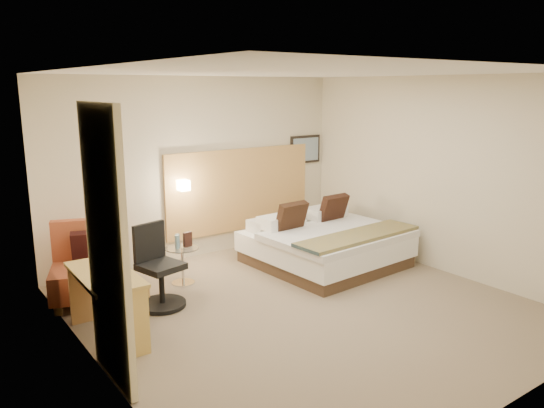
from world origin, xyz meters
TOP-DOWN VIEW (x-y plane):
  - floor at (0.00, 0.00)m, footprint 4.80×5.00m
  - ceiling at (0.00, 0.00)m, footprint 4.80×5.00m
  - wall_back at (0.00, 2.51)m, footprint 4.80×0.02m
  - wall_front at (0.00, -2.51)m, footprint 4.80×0.02m
  - wall_left at (-2.41, 0.00)m, footprint 0.02×5.00m
  - wall_right at (2.41, 0.00)m, footprint 0.02×5.00m
  - headboard_panel at (0.70, 2.47)m, footprint 2.60×0.04m
  - art_frame at (2.02, 2.48)m, footprint 0.62×0.03m
  - art_canvas at (2.02, 2.46)m, footprint 0.54×0.01m
  - lamp_arm at (-0.35, 2.42)m, footprint 0.02×0.12m
  - lamp_shade at (-0.35, 2.36)m, footprint 0.15×0.15m
  - curtain at (-2.36, -0.25)m, footprint 0.06×0.90m
  - bottle_a at (-0.88, 1.53)m, footprint 0.06×0.06m
  - bottle_b at (-0.84, 1.59)m, footprint 0.06×0.06m
  - menu_folder at (-0.72, 1.54)m, footprint 0.12×0.06m
  - bed at (1.23, 1.05)m, footprint 2.04×1.99m
  - lounge_chair at (-1.94, 1.72)m, footprint 1.11×1.05m
  - side_table at (-0.80, 1.54)m, footprint 0.50×0.50m
  - desk at (-2.11, 0.57)m, footprint 0.55×1.16m
  - desk_chair at (-1.36, 1.05)m, footprint 0.67×0.67m

SIDE VIEW (x-z plane):
  - floor at x=0.00m, z-range -0.02..0.00m
  - side_table at x=-0.80m, z-range 0.03..0.52m
  - bed at x=1.23m, z-range -0.17..0.78m
  - lounge_chair at x=-1.94m, z-range -0.10..0.85m
  - desk_chair at x=-1.36m, z-range -0.09..0.89m
  - desk at x=-2.11m, z-range 0.21..0.92m
  - bottle_a at x=-0.88m, z-range 0.49..0.67m
  - bottle_b at x=-0.84m, z-range 0.49..0.67m
  - menu_folder at x=-0.72m, z-range 0.49..0.69m
  - headboard_panel at x=0.70m, z-range 0.30..1.60m
  - lamp_arm at x=-0.35m, z-range 1.14..1.16m
  - lamp_shade at x=-0.35m, z-range 1.07..1.22m
  - curtain at x=-2.36m, z-range 0.01..2.43m
  - wall_back at x=0.00m, z-range 0.00..2.70m
  - wall_front at x=0.00m, z-range 0.00..2.70m
  - wall_left at x=-2.41m, z-range 0.00..2.70m
  - wall_right at x=2.41m, z-range 0.00..2.70m
  - art_frame at x=2.02m, z-range 1.27..1.73m
  - art_canvas at x=2.02m, z-range 1.30..1.70m
  - ceiling at x=0.00m, z-range 2.70..2.72m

